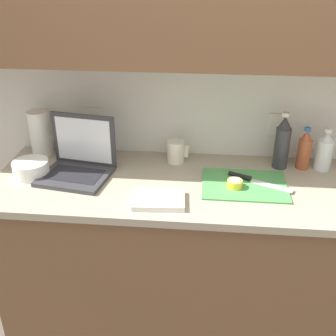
# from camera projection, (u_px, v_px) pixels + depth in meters

# --- Properties ---
(ground_plane) EXTENTS (12.00, 12.00, 0.00)m
(ground_plane) POSITION_uv_depth(u_px,v_px,m) (222.00, 327.00, 2.35)
(ground_plane) COLOR #564C47
(ground_plane) RESTS_ON ground
(wall_back) EXTENTS (5.20, 0.38, 2.60)m
(wall_back) POSITION_uv_depth(u_px,v_px,m) (242.00, 29.00, 1.86)
(wall_back) COLOR white
(wall_back) RESTS_ON ground_plane
(counter_unit) EXTENTS (2.26, 0.64, 0.91)m
(counter_unit) POSITION_uv_depth(u_px,v_px,m) (231.00, 261.00, 2.14)
(counter_unit) COLOR brown
(counter_unit) RESTS_ON ground_plane
(laptop) EXTENTS (0.35, 0.31, 0.28)m
(laptop) POSITION_uv_depth(u_px,v_px,m) (79.00, 161.00, 2.01)
(laptop) COLOR #333338
(laptop) RESTS_ON counter_unit
(cutting_board) EXTENTS (0.39, 0.30, 0.01)m
(cutting_board) POSITION_uv_depth(u_px,v_px,m) (244.00, 185.00, 1.93)
(cutting_board) COLOR #4C9E51
(cutting_board) RESTS_ON counter_unit
(knife) EXTENTS (0.29, 0.16, 0.02)m
(knife) POSITION_uv_depth(u_px,v_px,m) (249.00, 179.00, 1.95)
(knife) COLOR silver
(knife) RESTS_ON cutting_board
(lemon_half_cut) EXTENTS (0.07, 0.07, 0.04)m
(lemon_half_cut) POSITION_uv_depth(u_px,v_px,m) (236.00, 183.00, 1.89)
(lemon_half_cut) COLOR yellow
(lemon_half_cut) RESTS_ON cutting_board
(bottle_green_soda) EXTENTS (0.08, 0.08, 0.21)m
(bottle_green_soda) POSITION_uv_depth(u_px,v_px,m) (324.00, 151.00, 2.04)
(bottle_green_soda) COLOR silver
(bottle_green_soda) RESTS_ON counter_unit
(bottle_oil_tall) EXTENTS (0.06, 0.06, 0.21)m
(bottle_oil_tall) POSITION_uv_depth(u_px,v_px,m) (304.00, 150.00, 2.05)
(bottle_oil_tall) COLOR #A34C2D
(bottle_oil_tall) RESTS_ON counter_unit
(bottle_water_clear) EXTENTS (0.07, 0.07, 0.28)m
(bottle_water_clear) POSITION_uv_depth(u_px,v_px,m) (282.00, 143.00, 2.04)
(bottle_water_clear) COLOR #333338
(bottle_water_clear) RESTS_ON counter_unit
(measuring_cup) EXTENTS (0.11, 0.09, 0.11)m
(measuring_cup) POSITION_uv_depth(u_px,v_px,m) (176.00, 152.00, 2.12)
(measuring_cup) COLOR silver
(measuring_cup) RESTS_ON counter_unit
(bowl_white) EXTENTS (0.17, 0.17, 0.07)m
(bowl_white) POSITION_uv_depth(u_px,v_px,m) (31.00, 169.00, 2.00)
(bowl_white) COLOR white
(bowl_white) RESTS_ON counter_unit
(paper_towel_roll) EXTENTS (0.11, 0.11, 0.24)m
(paper_towel_roll) POSITION_uv_depth(u_px,v_px,m) (41.00, 133.00, 2.17)
(paper_towel_roll) COLOR white
(paper_towel_roll) RESTS_ON counter_unit
(dish_towel) EXTENTS (0.23, 0.17, 0.02)m
(dish_towel) POSITION_uv_depth(u_px,v_px,m) (159.00, 200.00, 1.80)
(dish_towel) COLOR silver
(dish_towel) RESTS_ON counter_unit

